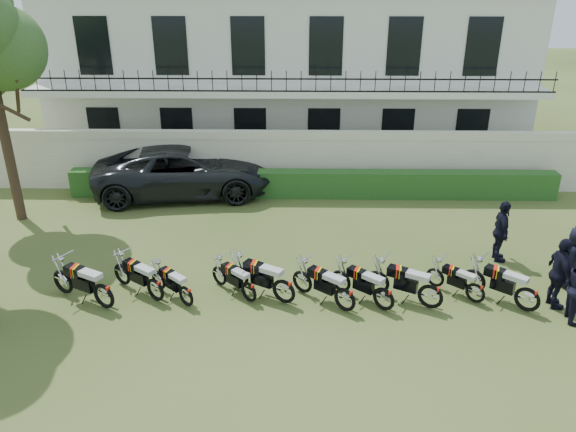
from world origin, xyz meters
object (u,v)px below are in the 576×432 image
motorcycle_8 (476,289)px  officer_5 (501,231)px  motorcycle_6 (384,294)px  motorcycle_5 (345,294)px  motorcycle_7 (431,291)px  motorcycle_1 (155,284)px  motorcycle_2 (186,292)px  officer_3 (573,258)px  motorcycle_0 (103,290)px  motorcycle_4 (284,286)px  suv (184,171)px  motorcycle_9 (528,294)px  motorcycle_3 (249,287)px  officer_2 (559,274)px

motorcycle_8 → officer_5: officer_5 is taller
motorcycle_6 → officer_5: size_ratio=0.83×
motorcycle_5 → motorcycle_7: bearing=-47.0°
motorcycle_1 → motorcycle_2: (0.83, -0.23, -0.06)m
motorcycle_1 → officer_3: officer_3 is taller
motorcycle_0 → motorcycle_4: bearing=-58.2°
motorcycle_1 → suv: size_ratio=0.25×
motorcycle_9 → officer_5: bearing=36.4°
motorcycle_6 → officer_5: officer_5 is taller
motorcycle_6 → motorcycle_7: (1.18, 0.10, 0.03)m
motorcycle_3 → motorcycle_5: size_ratio=0.82×
motorcycle_4 → officer_3: officer_3 is taller
motorcycle_0 → officer_5: officer_5 is taller
motorcycle_5 → motorcycle_9: (4.52, 0.07, 0.02)m
motorcycle_2 → motorcycle_4: size_ratio=0.72×
motorcycle_1 → motorcycle_9: bearing=-56.0°
motorcycle_7 → motorcycle_0: bearing=119.8°
motorcycle_3 → officer_3: officer_3 is taller
motorcycle_6 → suv: suv is taller
motorcycle_7 → motorcycle_4: bearing=116.2°
motorcycle_0 → motorcycle_2: motorcycle_0 is taller
motorcycle_1 → motorcycle_7: motorcycle_7 is taller
motorcycle_6 → officer_2: officer_2 is taller
motorcycle_8 → motorcycle_9: 1.23m
motorcycle_9 → officer_3: bearing=-11.4°
motorcycle_5 → officer_3: size_ratio=0.94×
officer_5 → officer_2: bearing=-161.1°
officer_5 → officer_3: bearing=-130.2°
suv → motorcycle_1: bearing=176.5°
motorcycle_7 → motorcycle_2: bearing=118.8°
motorcycle_0 → officer_5: bearing=-47.7°
officer_2 → motorcycle_7: bearing=93.6°
motorcycle_7 → suv: (-7.58, 7.70, 0.40)m
motorcycle_1 → motorcycle_6: size_ratio=1.07×
motorcycle_7 → motorcycle_9: size_ratio=1.14×
motorcycle_8 → motorcycle_9: size_ratio=0.80×
motorcycle_3 → motorcycle_4: motorcycle_4 is taller
motorcycle_1 → motorcycle_7: size_ratio=0.88×
suv → motorcycle_2: bearing=-177.6°
motorcycle_0 → officer_3: bearing=-55.9°
motorcycle_5 → motorcycle_7: (2.15, 0.16, 0.02)m
motorcycle_0 → motorcycle_3: (3.60, 0.37, -0.10)m
suv → officer_3: suv is taller
officer_2 → officer_5: (-0.62, 2.46, -0.02)m
motorcycle_9 → officer_2: bearing=-32.6°
suv → officer_2: officer_2 is taller
officer_2 → officer_5: bearing=15.0°
officer_2 → motorcycle_5: bearing=94.1°
officer_2 → officer_3: size_ratio=1.11×
motorcycle_2 → motorcycle_0: bearing=135.8°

